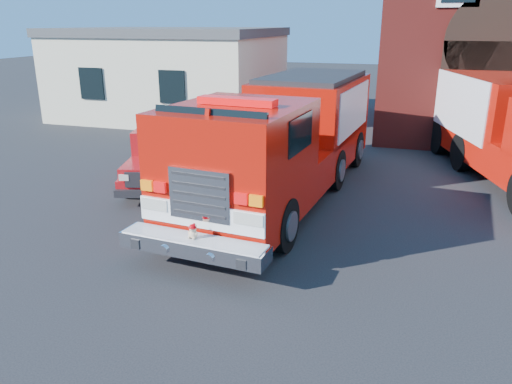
% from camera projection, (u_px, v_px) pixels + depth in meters
% --- Properties ---
extents(ground, '(100.00, 100.00, 0.00)m').
position_uv_depth(ground, '(271.00, 228.00, 11.79)').
color(ground, black).
rests_on(ground, ground).
extents(side_building, '(10.20, 8.20, 4.35)m').
position_uv_depth(side_building, '(172.00, 72.00, 25.38)').
color(side_building, beige).
rests_on(side_building, ground).
extents(fire_engine, '(3.69, 10.39, 3.14)m').
position_uv_depth(fire_engine, '(285.00, 138.00, 13.54)').
color(fire_engine, black).
rests_on(fire_engine, ground).
extents(pickup_truck, '(3.13, 5.42, 1.67)m').
position_uv_depth(pickup_truck, '(169.00, 155.00, 15.16)').
color(pickup_truck, black).
rests_on(pickup_truck, ground).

